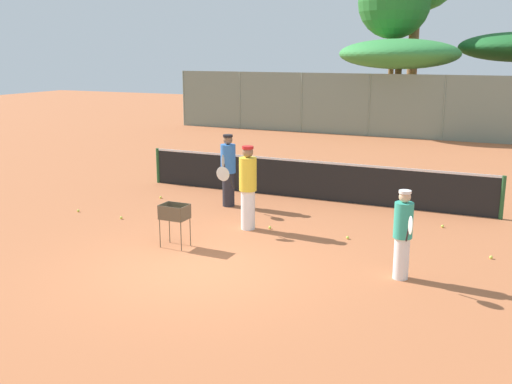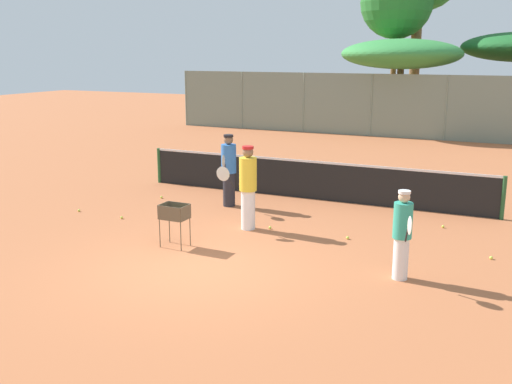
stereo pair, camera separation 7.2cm
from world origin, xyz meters
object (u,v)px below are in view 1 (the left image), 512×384
object	(u,v)px
tennis_net	(309,179)
player_red_cap	(403,234)
player_white_outfit	(228,169)
player_yellow_shirt	(248,187)
parked_car	(472,119)
ball_cart	(175,215)

from	to	relation	value
tennis_net	player_red_cap	bearing A→B (deg)	-54.48
player_white_outfit	player_yellow_shirt	xyz separation A→B (m)	(1.36, -1.68, 0.02)
parked_car	ball_cart	bearing A→B (deg)	-99.66
player_white_outfit	player_yellow_shirt	distance (m)	2.16
parked_car	player_yellow_shirt	bearing A→B (deg)	-98.27
tennis_net	ball_cart	distance (m)	5.22
ball_cart	tennis_net	bearing A→B (deg)	78.11
ball_cart	parked_car	distance (m)	22.06
player_white_outfit	ball_cart	xyz separation A→B (m)	(0.56, -3.46, -0.30)
tennis_net	player_white_outfit	size ratio (longest dim) A/B	5.29
tennis_net	parked_car	size ratio (longest dim) A/B	2.37
player_white_outfit	player_red_cap	xyz separation A→B (m)	(5.18, -3.31, -0.13)
player_yellow_shirt	parked_car	world-z (taller)	player_yellow_shirt
ball_cart	parked_car	bearing A→B (deg)	80.34
tennis_net	ball_cart	xyz separation A→B (m)	(-1.08, -5.11, 0.12)
player_white_outfit	player_red_cap	world-z (taller)	player_white_outfit
player_white_outfit	ball_cart	world-z (taller)	player_white_outfit
ball_cart	parked_car	size ratio (longest dim) A/B	0.21
player_white_outfit	ball_cart	distance (m)	3.52
player_red_cap	parked_car	xyz separation A→B (m)	(-0.91, 21.60, -0.18)
tennis_net	player_red_cap	size ratio (longest dim) A/B	6.16
player_white_outfit	player_yellow_shirt	bearing A→B (deg)	24.78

